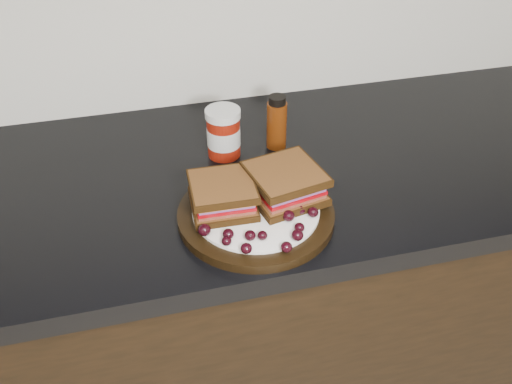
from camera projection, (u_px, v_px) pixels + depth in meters
base_cabinets at (125, 347)px, 1.37m from camera, size 3.96×0.58×0.86m
countertop at (92, 201)px, 1.10m from camera, size 3.98×0.60×0.04m
plate at (256, 215)px, 1.02m from camera, size 0.28×0.28×0.02m
sandwich_left at (223, 195)px, 1.00m from camera, size 0.12×0.12×0.05m
sandwich_right at (285, 184)px, 1.02m from camera, size 0.15×0.15×0.06m
grape_0 at (204, 230)px, 0.95m from camera, size 0.02×0.02×0.02m
grape_1 at (228, 234)px, 0.94m from camera, size 0.02×0.02×0.02m
grape_2 at (227, 241)px, 0.93m from camera, size 0.02×0.02×0.02m
grape_3 at (246, 248)px, 0.91m from camera, size 0.02×0.02×0.02m
grape_4 at (250, 235)px, 0.94m from camera, size 0.02×0.02×0.02m
grape_5 at (262, 235)px, 0.94m from camera, size 0.02×0.02×0.02m
grape_6 at (286, 247)px, 0.92m from camera, size 0.02×0.02×0.02m
grape_7 at (297, 235)px, 0.94m from camera, size 0.02×0.02×0.02m
grape_8 at (299, 228)px, 0.95m from camera, size 0.02×0.02×0.02m
grape_9 at (289, 216)px, 0.98m from camera, size 0.02×0.02×0.02m
grape_10 at (313, 212)px, 0.99m from camera, size 0.02×0.02×0.02m
grape_11 at (301, 210)px, 0.99m from camera, size 0.02×0.02×0.02m
grape_12 at (300, 201)px, 1.01m from camera, size 0.02×0.02×0.01m
grape_13 at (302, 188)px, 1.04m from camera, size 0.02×0.02×0.02m
grape_14 at (283, 186)px, 1.05m from camera, size 0.02×0.02×0.02m
grape_15 at (274, 190)px, 1.03m from camera, size 0.02×0.02×0.02m
grape_16 at (226, 195)px, 1.03m from camera, size 0.02×0.02×0.02m
grape_17 at (218, 199)px, 1.01m from camera, size 0.02×0.02×0.02m
grape_18 at (211, 202)px, 1.01m from camera, size 0.02×0.02×0.02m
grape_19 at (210, 208)px, 1.00m from camera, size 0.02×0.02×0.02m
grape_20 at (227, 216)px, 0.98m from camera, size 0.02×0.02×0.02m
grape_21 at (225, 199)px, 1.02m from camera, size 0.01×0.01×0.01m
grape_22 at (222, 204)px, 1.00m from camera, size 0.02×0.02×0.02m
grape_23 at (200, 208)px, 0.99m from camera, size 0.02×0.02×0.02m
condiment_jar at (224, 133)px, 1.16m from camera, size 0.08×0.08×0.10m
oil_bottle at (277, 122)px, 1.18m from camera, size 0.05×0.05×0.12m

